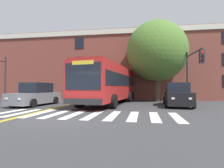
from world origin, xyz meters
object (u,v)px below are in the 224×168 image
city_bus (110,83)px  street_tree_curbside_large (157,51)px  car_black_far_lane (177,95)px  car_grey_near_lane (36,95)px  traffic_light_near_corner (193,67)px

city_bus → street_tree_curbside_large: street_tree_curbside_large is taller
car_black_far_lane → car_grey_near_lane: bearing=-174.5°
street_tree_curbside_large → car_black_far_lane: bearing=-77.6°
car_grey_near_lane → traffic_light_near_corner: bearing=10.3°
traffic_light_near_corner → car_grey_near_lane: bearing=-169.7°
car_grey_near_lane → car_black_far_lane: (11.34, 1.10, 0.00)m
traffic_light_near_corner → street_tree_curbside_large: size_ratio=0.53×
street_tree_curbside_large → car_grey_near_lane: bearing=-150.2°
car_grey_near_lane → car_black_far_lane: bearing=5.5°
city_bus → traffic_light_near_corner: traffic_light_near_corner is taller
car_grey_near_lane → car_black_far_lane: size_ratio=1.07×
car_black_far_lane → traffic_light_near_corner: (1.57, 1.26, 2.40)m
city_bus → street_tree_curbside_large: 6.79m
car_black_far_lane → street_tree_curbside_large: bearing=102.4°
city_bus → car_black_far_lane: bearing=-11.2°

